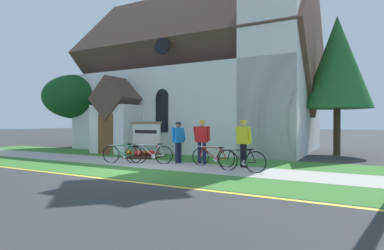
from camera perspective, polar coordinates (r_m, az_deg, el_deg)
ground at (r=14.43m, az=-1.11°, el=-6.15°), size 140.00×140.00×0.00m
sidewalk_slab at (r=13.93m, az=-13.95°, el=-6.38°), size 32.00×2.15×0.01m
grass_verge at (r=12.47m, az=-20.59°, el=-7.20°), size 32.00×2.09×0.01m
church_lawn at (r=15.75m, az=-8.08°, el=-5.58°), size 24.00×2.60×0.01m
curb_paint_stripe at (r=11.73m, az=-25.04°, el=-7.71°), size 28.00×0.16×0.01m
church_building at (r=20.03m, az=1.80°, el=8.15°), size 14.27×10.07×12.38m
church_sign at (r=15.38m, az=-8.33°, el=-1.63°), size 1.81×0.22×1.70m
flower_bed at (r=15.18m, az=-9.12°, el=-5.42°), size 1.81×1.81×0.34m
bicycle_green at (r=11.94m, az=3.86°, el=-5.78°), size 1.76×0.08×0.77m
bicycle_white at (r=13.21m, az=-12.51°, el=-5.12°), size 1.64×0.56×0.82m
bicycle_silver at (r=12.82m, az=-7.42°, el=-5.27°), size 1.71×0.65×0.83m
bicycle_blue at (r=10.78m, az=8.99°, el=-6.38°), size 1.73×0.11×0.81m
cyclist_in_yellow_jersey at (r=12.77m, az=-2.50°, el=-2.52°), size 0.31×0.74×1.69m
cyclist_in_white_jersey at (r=11.70m, az=9.33°, el=-2.56°), size 0.64×0.45×1.76m
cyclist_in_blue_jersey at (r=12.68m, az=1.81°, el=-2.35°), size 0.68×0.33×1.75m
roadside_conifer at (r=17.95m, az=24.86°, el=10.26°), size 3.38×3.38×7.12m
yard_deciduous_tree at (r=21.88m, az=-20.36°, el=4.79°), size 4.10×4.10×4.74m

